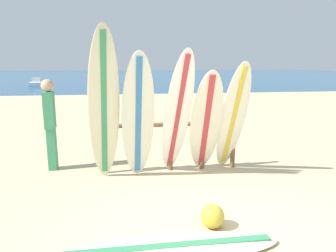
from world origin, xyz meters
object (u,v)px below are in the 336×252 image
(surfboard_leaning_center, at_px, (206,123))
(small_boat_offshore, at_px, (37,83))
(surfboard_leaning_center_left, at_px, (177,115))
(beach_ball, at_px, (212,216))
(surfboard_leaning_left, at_px, (138,117))
(beachgoer_standing, at_px, (50,121))
(surfboard_rack, at_px, (170,138))
(surfboard_leaning_far_left, at_px, (104,107))
(surfboard_lying_on_sand, at_px, (171,248))
(surfboard_leaning_center_right, at_px, (233,118))

(surfboard_leaning_center, bearing_deg, small_boat_offshore, 110.19)
(surfboard_leaning_center_left, height_order, beach_ball, surfboard_leaning_center_left)
(surfboard_leaning_left, bearing_deg, beachgoer_standing, 153.38)
(surfboard_rack, xyz_separation_m, surfboard_leaning_center, (0.59, -0.34, 0.34))
(beach_ball, bearing_deg, beachgoer_standing, 133.25)
(surfboard_rack, xyz_separation_m, surfboard_leaning_center_left, (0.05, -0.42, 0.50))
(surfboard_leaning_center_left, distance_m, beach_ball, 2.02)
(surfboard_rack, height_order, surfboard_leaning_far_left, surfboard_leaning_far_left)
(surfboard_leaning_far_left, height_order, surfboard_lying_on_sand, surfboard_leaning_far_left)
(surfboard_leaning_far_left, height_order, surfboard_leaning_left, surfboard_leaning_far_left)
(beachgoer_standing, height_order, beach_ball, beachgoer_standing)
(surfboard_leaning_far_left, distance_m, beachgoer_standing, 1.38)
(surfboard_rack, relative_size, beachgoer_standing, 1.50)
(surfboard_rack, distance_m, surfboard_leaning_far_left, 1.43)
(surfboard_leaning_far_left, relative_size, surfboard_lying_on_sand, 1.06)
(surfboard_leaning_center_right, relative_size, beachgoer_standing, 1.20)
(surfboard_leaning_center_right, bearing_deg, surfboard_leaning_far_left, -176.42)
(surfboard_leaning_far_left, xyz_separation_m, beach_ball, (1.36, -1.74, -1.15))
(surfboard_rack, distance_m, surfboard_leaning_center, 0.76)
(surfboard_leaning_center_left, distance_m, surfboard_lying_on_sand, 2.48)
(surfboard_leaning_left, relative_size, surfboard_leaning_center, 1.15)
(surfboard_leaning_center_left, xyz_separation_m, beach_ball, (0.13, -1.77, -0.98))
(small_boat_offshore, bearing_deg, beach_ball, -71.85)
(surfboard_leaning_left, relative_size, surfboard_leaning_center_left, 0.98)
(surfboard_rack, relative_size, beach_ball, 8.63)
(surfboard_rack, height_order, surfboard_leaning_center_right, surfboard_leaning_center_right)
(surfboard_leaning_far_left, bearing_deg, surfboard_rack, 20.82)
(surfboard_lying_on_sand, bearing_deg, surfboard_rack, 81.18)
(surfboard_leaning_center_right, bearing_deg, small_boat_offshore, 111.22)
(surfboard_leaning_far_left, distance_m, surfboard_leaning_left, 0.59)
(surfboard_leaning_center, height_order, surfboard_leaning_center_right, surfboard_leaning_center_right)
(surfboard_leaning_far_left, xyz_separation_m, surfboard_leaning_center_right, (2.27, 0.14, -0.27))
(beachgoer_standing, bearing_deg, beach_ball, -46.75)
(surfboard_leaning_far_left, distance_m, surfboard_lying_on_sand, 2.61)
(surfboard_leaning_far_left, xyz_separation_m, surfboard_lying_on_sand, (0.77, -2.15, -1.27))
(surfboard_leaning_left, bearing_deg, surfboard_leaning_center_left, 1.08)
(surfboard_leaning_far_left, height_order, beachgoer_standing, surfboard_leaning_far_left)
(surfboard_leaning_center, bearing_deg, surfboard_leaning_far_left, -176.46)
(surfboard_leaning_center, xyz_separation_m, small_boat_offshore, (-9.29, 25.25, -0.70))
(surfboard_leaning_far_left, relative_size, surfboard_leaning_center_right, 1.27)
(surfboard_leaning_center_left, xyz_separation_m, small_boat_offshore, (-8.75, 25.33, -0.87))
(beachgoer_standing, distance_m, beach_ball, 3.60)
(beachgoer_standing, bearing_deg, surfboard_leaning_far_left, -38.19)
(surfboard_rack, bearing_deg, surfboard_leaning_center, -29.88)
(surfboard_leaning_center, distance_m, surfboard_lying_on_sand, 2.64)
(surfboard_leaning_center_left, distance_m, small_boat_offshore, 26.81)
(small_boat_offshore, xyz_separation_m, beach_ball, (8.88, -27.09, -0.11))
(surfboard_rack, xyz_separation_m, surfboard_leaning_far_left, (-1.18, -0.45, 0.68))
(surfboard_lying_on_sand, distance_m, beachgoer_standing, 3.60)
(surfboard_leaning_left, height_order, beachgoer_standing, surfboard_leaning_left)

